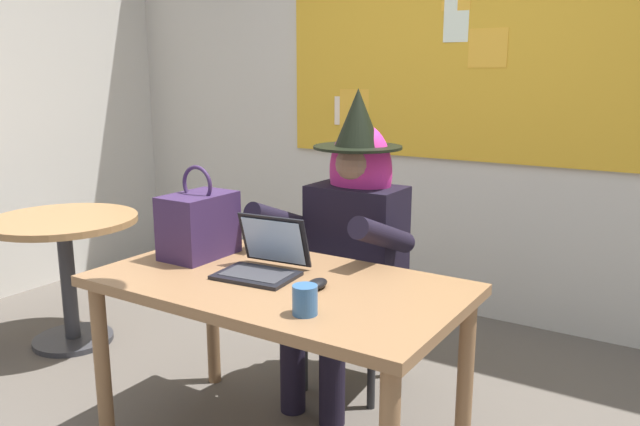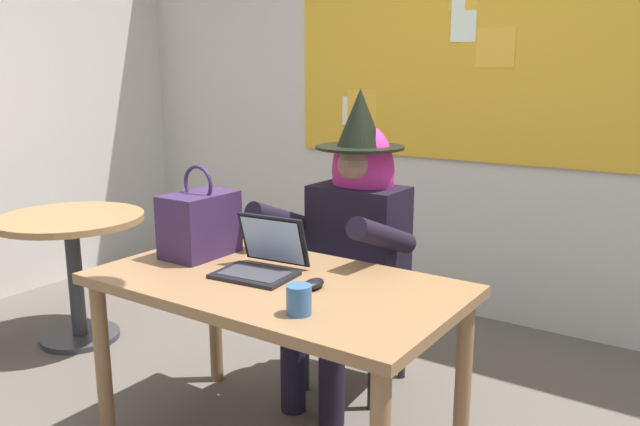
% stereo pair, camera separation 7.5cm
% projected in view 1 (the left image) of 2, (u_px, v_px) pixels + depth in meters
% --- Properties ---
extents(wall_back_bulletin, '(5.37, 2.03, 2.88)m').
position_uv_depth(wall_back_bulletin, '(474.00, 73.00, 3.62)').
color(wall_back_bulletin, beige).
rests_on(wall_back_bulletin, ground).
extents(desk_main, '(1.36, 0.75, 0.71)m').
position_uv_depth(desk_main, '(278.00, 303.00, 2.32)').
color(desk_main, '#8E6642').
rests_on(desk_main, ground).
extents(chair_at_desk, '(0.45, 0.45, 0.89)m').
position_uv_depth(chair_at_desk, '(361.00, 280.00, 2.98)').
color(chair_at_desk, '#2D3347').
rests_on(chair_at_desk, ground).
extents(person_costumed, '(0.59, 0.66, 1.39)m').
position_uv_depth(person_costumed, '(350.00, 229.00, 2.82)').
color(person_costumed, black).
rests_on(person_costumed, ground).
extents(laptop, '(0.31, 0.30, 0.21)m').
position_uv_depth(laptop, '(263.00, 261.00, 2.36)').
color(laptop, black).
rests_on(laptop, desk_main).
extents(computer_mouse, '(0.06, 0.11, 0.03)m').
position_uv_depth(computer_mouse, '(317.00, 284.00, 2.20)').
color(computer_mouse, black).
rests_on(computer_mouse, desk_main).
extents(handbag, '(0.20, 0.30, 0.38)m').
position_uv_depth(handbag, '(199.00, 224.00, 2.57)').
color(handbag, '#38234C').
rests_on(handbag, desk_main).
extents(coffee_mug, '(0.08, 0.08, 0.09)m').
position_uv_depth(coffee_mug, '(305.00, 300.00, 1.96)').
color(coffee_mug, '#336099').
rests_on(coffee_mug, desk_main).
extents(side_table_round, '(0.77, 0.77, 0.71)m').
position_uv_depth(side_table_round, '(65.00, 251.00, 3.36)').
color(side_table_round, '#A37547').
rests_on(side_table_round, ground).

